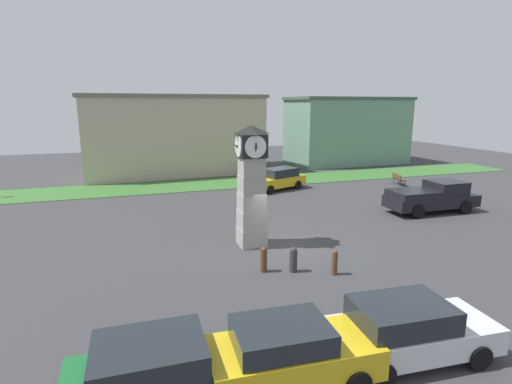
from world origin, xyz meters
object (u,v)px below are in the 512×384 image
bollard_near_tower (335,262)px  bollard_far_row (264,259)px  car_navy_sedan (161,372)px  car_by_building (408,329)px  car_near_tower (290,352)px  car_far_lot (278,179)px  pedestrian_crossing_lot (259,167)px  bollard_mid_row (293,259)px  pickup_truck (432,197)px  bench (398,178)px  clock_tower (251,186)px

bollard_near_tower → bollard_far_row: bollard_far_row is taller
car_navy_sedan → car_by_building: size_ratio=0.97×
bollard_near_tower → car_near_tower: 6.46m
car_near_tower → car_far_lot: 21.65m
pedestrian_crossing_lot → bollard_mid_row: bearing=-104.7°
bollard_near_tower → car_near_tower: (-3.99, -5.07, 0.28)m
car_near_tower → pickup_truck: (14.04, 11.34, 0.15)m
car_near_tower → car_far_lot: bearing=69.5°
bollard_near_tower → car_far_lot: size_ratio=0.20×
car_navy_sedan → bench: (20.35, 18.63, -0.25)m
bollard_far_row → car_navy_sedan: bearing=-126.6°
car_near_tower → bollard_near_tower: bearing=51.8°
clock_tower → bench: bearing=32.0°
car_far_lot → bollard_far_row: bearing=-113.3°
car_navy_sedan → car_far_lot: (10.50, 20.05, 0.04)m
clock_tower → bollard_near_tower: (2.01, -4.15, -2.28)m
car_near_tower → car_by_building: 3.24m
clock_tower → car_navy_sedan: bearing=-118.6°
bollard_far_row → pedestrian_crossing_lot: pedestrian_crossing_lot is taller
car_navy_sedan → pickup_truck: bearing=33.2°
car_navy_sedan → pedestrian_crossing_lot: bearing=67.1°
car_by_building → pedestrian_crossing_lot: size_ratio=2.58×
bollard_mid_row → pickup_truck: size_ratio=0.18×
clock_tower → bollard_far_row: (-0.48, -3.05, -2.27)m
bollard_mid_row → pedestrian_crossing_lot: (5.12, 19.56, 0.48)m
car_by_building → pickup_truck: bearing=46.5°
car_by_building → bench: size_ratio=2.63×
car_far_lot → pedestrian_crossing_lot: size_ratio=2.83×
clock_tower → car_far_lot: size_ratio=1.13×
bollard_near_tower → bollard_mid_row: bollard_mid_row is taller
car_navy_sedan → pedestrian_crossing_lot: 27.30m
bollard_near_tower → car_navy_sedan: car_navy_sedan is taller
bollard_near_tower → bollard_mid_row: size_ratio=0.99×
bollard_far_row → car_navy_sedan: car_navy_sedan is taller
bollard_mid_row → car_near_tower: car_near_tower is taller
car_near_tower → pickup_truck: size_ratio=0.72×
car_navy_sedan → pedestrian_crossing_lot: pedestrian_crossing_lot is taller
clock_tower → car_far_lot: (5.61, 11.06, -1.97)m
car_by_building → pickup_truck: (10.81, 11.39, 0.15)m
bollard_near_tower → car_by_building: car_by_building is taller
clock_tower → car_navy_sedan: (-4.89, -8.99, -2.01)m
car_by_building → bollard_far_row: bearing=105.6°
pickup_truck → clock_tower: bearing=-170.1°
car_near_tower → bench: size_ratio=2.41×
car_far_lot → car_near_tower: bearing=-110.5°
car_far_lot → car_by_building: bearing=-102.1°
car_navy_sedan → clock_tower: bearing=61.4°
clock_tower → bollard_near_tower: 5.15m
car_far_lot → pickup_truck: pickup_truck is taller
clock_tower → pedestrian_crossing_lot: (5.74, 16.15, -1.80)m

